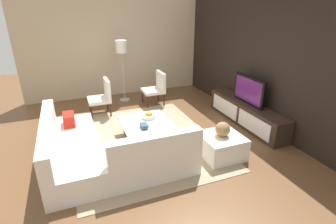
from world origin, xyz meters
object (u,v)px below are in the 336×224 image
object	(u,v)px
television	(249,90)
fruit_bowl	(149,116)
sectional_couch	(100,152)
floor_lamp	(122,51)
book_stack	(144,126)
accent_chair_near	(103,95)
coffee_table	(147,131)
ottoman	(221,146)
accent_chair_far	(156,87)
decorative_ball	(223,129)
media_console	(246,113)

from	to	relation	value
television	fruit_bowl	world-z (taller)	television
sectional_couch	floor_lamp	distance (m)	3.40
fruit_bowl	book_stack	world-z (taller)	fruit_bowl
accent_chair_near	book_stack	distance (m)	1.94
coffee_table	ottoman	world-z (taller)	ottoman
sectional_couch	accent_chair_far	bearing A→B (deg)	142.99
sectional_couch	coffee_table	world-z (taller)	sectional_couch
sectional_couch	television	bearing A→B (deg)	98.48
accent_chair_near	book_stack	xyz separation A→B (m)	(1.88, 0.47, -0.06)
coffee_table	floor_lamp	world-z (taller)	floor_lamp
coffee_table	sectional_couch	bearing A→B (deg)	-59.14
sectional_couch	decorative_ball	size ratio (longest dim) A/B	8.81
media_console	fruit_bowl	size ratio (longest dim) A/B	8.18
floor_lamp	decorative_ball	distance (m)	3.72
floor_lamp	ottoman	world-z (taller)	floor_lamp
media_console	coffee_table	size ratio (longest dim) A/B	2.15
sectional_couch	accent_chair_near	xyz separation A→B (m)	(-2.25, 0.40, 0.21)
floor_lamp	book_stack	size ratio (longest dim) A/B	8.31
accent_chair_far	media_console	bearing A→B (deg)	34.23
book_stack	decorative_ball	bearing A→B (deg)	54.61
floor_lamp	decorative_ball	world-z (taller)	floor_lamp
floor_lamp	fruit_bowl	xyz separation A→B (m)	(2.26, 0.00, -0.94)
coffee_table	decorative_ball	xyz separation A→B (m)	(1.05, 1.05, 0.33)
coffee_table	book_stack	world-z (taller)	book_stack
accent_chair_near	fruit_bowl	xyz separation A→B (m)	(1.48, 0.69, -0.05)
television	accent_chair_far	world-z (taller)	television
sectional_couch	accent_chair_far	world-z (taller)	accent_chair_far
decorative_ball	sectional_couch	bearing A→B (deg)	-102.84
floor_lamp	accent_chair_far	size ratio (longest dim) A/B	1.90
floor_lamp	sectional_couch	bearing A→B (deg)	-19.72
media_console	decorative_ball	size ratio (longest dim) A/B	8.86
accent_chair_near	book_stack	world-z (taller)	accent_chair_near
media_console	accent_chair_far	xyz separation A→B (m)	(-1.94, -1.45, 0.24)
sectional_couch	ottoman	xyz separation A→B (m)	(0.46, 2.04, -0.08)
coffee_table	floor_lamp	size ratio (longest dim) A/B	0.64
sectional_couch	fruit_bowl	size ratio (longest dim) A/B	8.14
fruit_bowl	floor_lamp	bearing A→B (deg)	-179.98
accent_chair_near	coffee_table	bearing A→B (deg)	20.48
accent_chair_far	accent_chair_near	bearing A→B (deg)	-85.12
television	accent_chair_near	size ratio (longest dim) A/B	1.09
ottoman	sectional_couch	bearing A→B (deg)	-102.84
sectional_couch	coffee_table	distance (m)	1.15
media_console	decorative_ball	world-z (taller)	decorative_ball
decorative_ball	book_stack	xyz separation A→B (m)	(-0.83, -1.17, -0.11)
coffee_table	decorative_ball	world-z (taller)	decorative_ball
floor_lamp	ottoman	xyz separation A→B (m)	(3.50, 0.95, -1.18)
accent_chair_far	book_stack	world-z (taller)	accent_chair_far
television	accent_chair_far	distance (m)	2.44
media_console	sectional_couch	xyz separation A→B (m)	(0.49, -3.28, 0.03)
accent_chair_near	fruit_bowl	distance (m)	1.63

